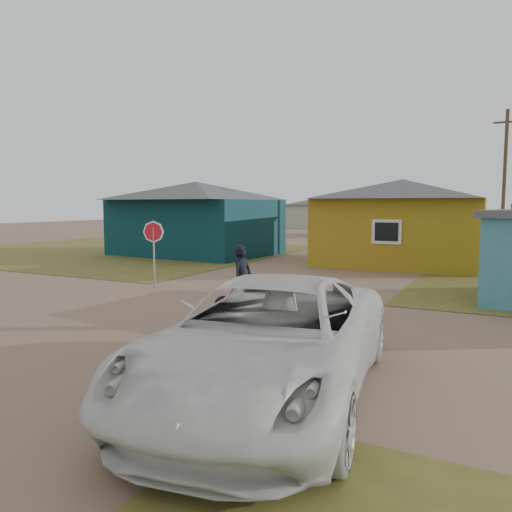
{
  "coord_description": "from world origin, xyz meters",
  "views": [
    {
      "loc": [
        7.07,
        -9.46,
        2.75
      ],
      "look_at": [
        0.64,
        3.0,
        1.3
      ],
      "focal_mm": 35.0,
      "sensor_mm": 36.0,
      "label": 1
    }
  ],
  "objects": [
    {
      "name": "house_pale_north",
      "position": [
        -14.0,
        46.0,
        1.75
      ],
      "size": [
        6.28,
        5.81,
        3.4
      ],
      "color": "#A6AD94",
      "rests_on": "ground"
    },
    {
      "name": "house_yellow",
      "position": [
        2.5,
        14.0,
        2.0
      ],
      "size": [
        7.72,
        6.76,
        3.9
      ],
      "color": "#9D7B18",
      "rests_on": "ground"
    },
    {
      "name": "house_teal",
      "position": [
        -8.5,
        13.5,
        2.05
      ],
      "size": [
        8.93,
        7.08,
        4.0
      ],
      "color": "#092B31",
      "rests_on": "ground"
    },
    {
      "name": "vehicle",
      "position": [
        4.07,
        -3.23,
        0.84
      ],
      "size": [
        3.69,
        6.42,
        1.68
      ],
      "primitive_type": "imported",
      "rotation": [
        0.0,
        0.0,
        0.15
      ],
      "color": "silver",
      "rests_on": "ground"
    },
    {
      "name": "stop_sign",
      "position": [
        -3.44,
        3.54,
        1.65
      ],
      "size": [
        0.73,
        0.11,
        2.22
      ],
      "color": "gray",
      "rests_on": "ground"
    },
    {
      "name": "utility_pole_near",
      "position": [
        6.5,
        22.0,
        4.14
      ],
      "size": [
        1.4,
        0.2,
        8.0
      ],
      "color": "#4D3E2E",
      "rests_on": "ground"
    },
    {
      "name": "house_pale_west",
      "position": [
        -6.0,
        34.0,
        1.86
      ],
      "size": [
        7.04,
        6.15,
        3.6
      ],
      "color": "#A6AD94",
      "rests_on": "ground"
    },
    {
      "name": "cyclist",
      "position": [
        1.66,
        0.34,
        0.67
      ],
      "size": [
        1.67,
        0.62,
        1.85
      ],
      "color": "black",
      "rests_on": "ground"
    },
    {
      "name": "ground",
      "position": [
        0.0,
        0.0,
        0.0
      ],
      "size": [
        120.0,
        120.0,
        0.0
      ],
      "primitive_type": "plane",
      "color": "#86644D"
    },
    {
      "name": "grass_nw",
      "position": [
        -14.0,
        13.0,
        0.01
      ],
      "size": [
        20.0,
        18.0,
        0.0
      ],
      "primitive_type": "cube",
      "color": "brown",
      "rests_on": "ground"
    }
  ]
}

